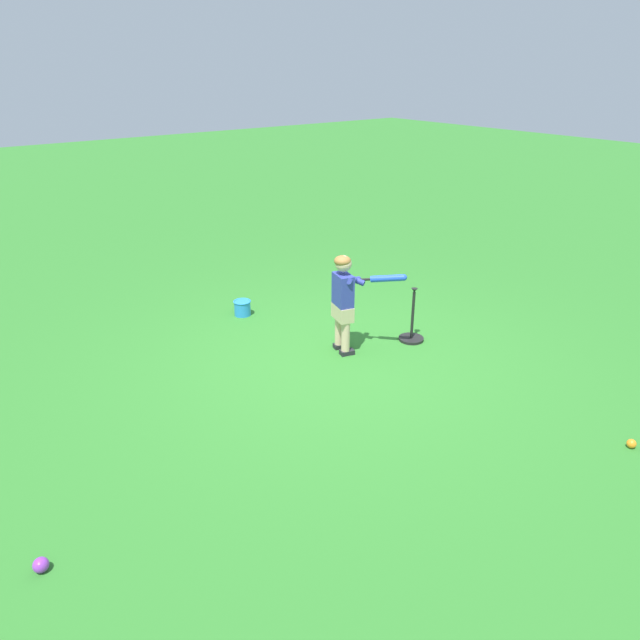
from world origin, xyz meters
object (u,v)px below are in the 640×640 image
object	(u,v)px
child_batter	(346,295)
play_ball_behind_batter	(41,565)
batting_tee	(412,332)
toy_bucket	(242,308)
play_ball_far_right	(631,444)

from	to	relation	value
child_batter	play_ball_behind_batter	bearing A→B (deg)	109.05
child_batter	batting_tee	distance (m)	0.98
batting_tee	toy_bucket	distance (m)	2.11
play_ball_far_right	play_ball_behind_batter	distance (m)	4.44
toy_bucket	batting_tee	bearing A→B (deg)	-147.42
play_ball_far_right	batting_tee	size ratio (longest dim) A/B	0.12
play_ball_far_right	play_ball_behind_batter	world-z (taller)	play_ball_behind_batter
play_ball_far_right	toy_bucket	world-z (taller)	toy_bucket
batting_tee	child_batter	bearing A→B (deg)	72.75
play_ball_far_right	batting_tee	distance (m)	2.52
child_batter	toy_bucket	xyz separation A→B (m)	(1.53, 0.36, -0.55)
batting_tee	toy_bucket	world-z (taller)	batting_tee
child_batter	play_ball_far_right	distance (m)	2.92
play_ball_behind_batter	batting_tee	size ratio (longest dim) A/B	0.16
play_ball_far_right	play_ball_behind_batter	xyz separation A→B (m)	(1.58, 4.14, 0.01)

